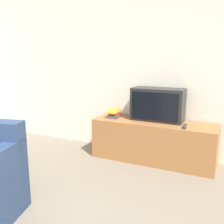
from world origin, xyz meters
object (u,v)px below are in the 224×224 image
Objects in this scene: television at (158,105)px; tv_stand at (153,141)px; remote_on_stand at (185,126)px; book_stack at (114,113)px.

tv_stand is at bearing -100.50° from television.
remote_on_stand reaches higher than tv_stand.
book_stack is at bearing -170.64° from television.
book_stack is 1.01m from remote_on_stand.
television is 0.49m from remote_on_stand.
remote_on_stand is (0.42, -0.11, 0.28)m from tv_stand.
television is 2.90× the size of book_stack.
tv_stand is at bearing 0.65° from book_stack.
remote_on_stand is at bearing -5.70° from book_stack.
tv_stand is 2.35× the size of television.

